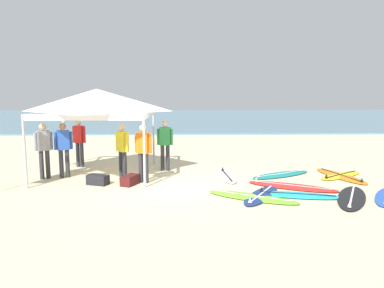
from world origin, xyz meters
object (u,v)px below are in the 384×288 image
Objects in this scene: surfboard_black at (352,197)px; person_orange at (143,149)px; person_red at (79,140)px; canopy_tent at (97,100)px; surfboard_cyan at (297,195)px; surfboard_red at (292,186)px; surfboard_orange at (340,176)px; person_yellow at (122,148)px; gear_bag_by_pole at (130,180)px; gear_bag_near_tent at (98,180)px; surfboard_yellow at (341,175)px; surfboard_teal at (281,175)px; person_green at (165,142)px; surfboard_navy at (261,195)px; person_blue at (64,146)px; person_grey at (44,147)px; surfboard_white at (227,176)px; surfboard_lime at (252,197)px.

person_orange is at bearing 161.31° from surfboard_black.
canopy_tent is at bearing -52.49° from person_red.
surfboard_red is at bearing 81.13° from surfboard_cyan.
person_yellow is (-6.77, -0.20, 0.95)m from surfboard_orange.
surfboard_red is (-1.16, 1.11, -0.00)m from surfboard_black.
gear_bag_by_pole is at bearing -63.49° from person_yellow.
surfboard_black is 1.32m from surfboard_cyan.
gear_bag_near_tent is (-5.34, 1.35, 0.10)m from surfboard_cyan.
surfboard_yellow is at bearing -11.38° from person_red.
gear_bag_by_pole is at bearing -173.04° from surfboard_orange.
surfboard_teal is 3.94m from person_green.
surfboard_red and surfboard_orange have the same top height.
surfboard_navy is at bearing -50.92° from person_green.
person_blue is at bearing -160.60° from canopy_tent.
gear_bag_near_tent reaches higher than surfboard_black.
surfboard_navy is (4.67, -2.59, -2.35)m from canopy_tent.
surfboard_cyan is 1.32× the size of person_blue.
surfboard_teal is 1.34× the size of person_grey.
canopy_tent reaches higher than gear_bag_near_tent.
surfboard_teal is 3.81× the size of gear_bag_by_pole.
person_red reaches higher than surfboard_white.
surfboard_teal is 1.34× the size of person_orange.
person_yellow is 2.73m from person_red.
person_orange reaches higher than surfboard_teal.
surfboard_white is 1.07× the size of person_green.
surfboard_lime is 0.31m from surfboard_navy.
surfboard_white is 3.90m from gear_bag_near_tent.
person_green is 2.27m from gear_bag_by_pole.
person_red is 2.85× the size of gear_bag_near_tent.
person_green reaches higher than surfboard_black.
person_orange is 1.73m from person_green.
surfboard_red is 6.92m from person_blue.
person_grey is at bearing -178.53° from surfboard_teal.
person_yellow reaches higher than surfboard_navy.
surfboard_white is at bearing -179.52° from surfboard_yellow.
person_green is 2.85× the size of gear_bag_by_pole.
surfboard_yellow is (7.68, -0.46, -2.35)m from canopy_tent.
person_yellow is at bearing -47.22° from person_red.
person_green is (0.55, 1.64, 0.00)m from person_orange.
canopy_tent is at bearing -164.43° from person_green.
surfboard_cyan is at bearing -25.07° from canopy_tent.
surfboard_white is at bearing 125.68° from surfboard_cyan.
canopy_tent is at bearing 154.93° from surfboard_cyan.
canopy_tent reaches higher than surfboard_cyan.
person_orange is (-6.11, -0.53, 0.95)m from surfboard_orange.
gear_bag_by_pole is (2.15, -2.59, -0.85)m from person_red.
person_red reaches higher than surfboard_orange.
surfboard_red is at bearing -5.18° from gear_bag_near_tent.
surfboard_lime and surfboard_navy have the same top height.
surfboard_black is at bearing -6.87° from surfboard_navy.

